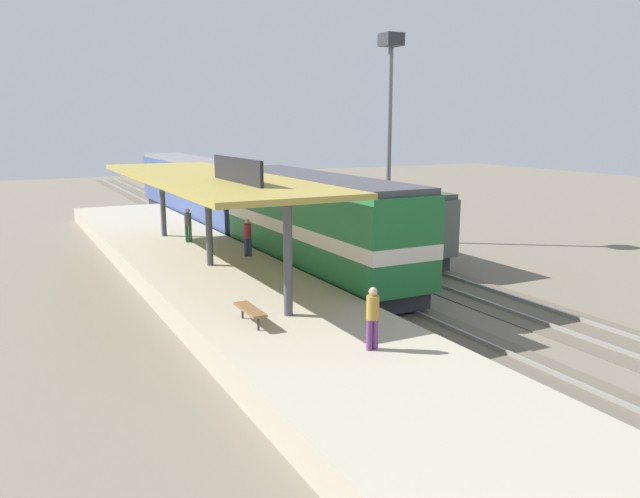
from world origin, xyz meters
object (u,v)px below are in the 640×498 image
freight_car (364,217)px  light_mast (390,94)px  passenger_carriage_single (197,189)px  person_waiting (373,315)px  platform_bench (250,310)px  person_walking (188,223)px  person_boarding (248,235)px  locomotive (315,225)px

freight_car → light_mast: light_mast is taller
passenger_carriage_single → person_waiting: 29.35m
passenger_carriage_single → platform_bench: bearing=-103.2°
person_walking → person_boarding: bearing=-72.8°
locomotive → light_mast: bearing=37.5°
freight_car → person_walking: 9.04m
locomotive → person_boarding: 3.09m
light_mast → person_boarding: bearing=-157.5°
platform_bench → passenger_carriage_single: (6.00, 25.59, 0.97)m
passenger_carriage_single → person_walking: size_ratio=11.70×
freight_car → person_waiting: freight_car is taller
locomotive → passenger_carriage_single: bearing=90.0°
passenger_carriage_single → person_waiting: (-3.89, -29.09, -0.46)m
freight_car → locomotive: bearing=-143.7°
platform_bench → light_mast: 20.61m
passenger_carriage_single → freight_car: bearing=-72.5°
locomotive → passenger_carriage_single: 18.00m
platform_bench → light_mast: bearing=44.5°
passenger_carriage_single → locomotive: bearing=-90.0°
light_mast → person_waiting: 21.71m
locomotive → person_boarding: locomotive is taller
freight_car → person_boarding: freight_car is taller
platform_bench → person_boarding: person_boarding is taller
passenger_carriage_single → person_waiting: bearing=-97.6°
platform_bench → person_walking: bearing=81.6°
person_boarding → locomotive: bearing=-34.5°
platform_bench → person_waiting: bearing=-59.0°
locomotive → person_walking: locomotive is taller
platform_bench → light_mast: (13.80, 13.58, 7.05)m
passenger_carriage_single → person_boarding: 16.48m
light_mast → person_walking: size_ratio=6.84×
light_mast → platform_bench: bearing=-135.5°
light_mast → person_waiting: light_mast is taller
platform_bench → freight_car: (10.60, 10.97, 0.63)m
platform_bench → person_boarding: (3.49, 9.31, 0.51)m
platform_bench → freight_car: bearing=46.0°
person_walking → locomotive: bearing=-58.2°
platform_bench → person_boarding: bearing=69.4°
freight_car → person_walking: (-8.54, 2.97, -0.12)m
platform_bench → locomotive: bearing=51.7°
platform_bench → light_mast: light_mast is taller
passenger_carriage_single → light_mast: 15.56m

